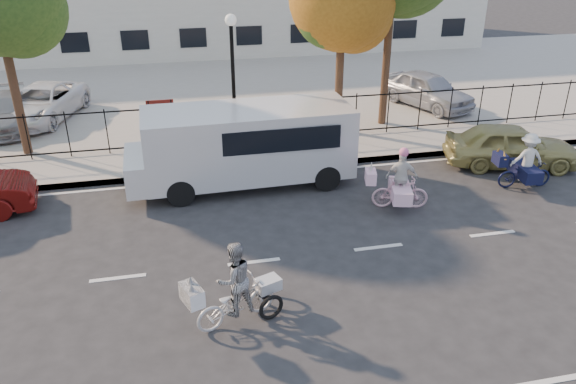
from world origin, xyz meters
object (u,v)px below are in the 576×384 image
object	(u,v)px
lot_car_d	(427,89)
gold_sedan	(511,146)
white_van	(244,144)
lot_car_a	(4,112)
zebra_trike	(235,292)
unicorn_bike	(400,186)
lamppost	(232,59)
lot_car_b	(42,103)
bull_bike	(525,166)

from	to	relation	value
lot_car_d	gold_sedan	bearing A→B (deg)	-111.13
white_van	lot_car_a	xyz separation A→B (m)	(-7.91, 6.34, -0.51)
zebra_trike	gold_sedan	world-z (taller)	zebra_trike
zebra_trike	unicorn_bike	size ratio (longest dim) A/B	1.13
white_van	gold_sedan	world-z (taller)	white_van
unicorn_bike	gold_sedan	distance (m)	4.93
unicorn_bike	lot_car_d	distance (m)	9.13
zebra_trike	lamppost	bearing A→B (deg)	-28.29
lamppost	lot_car_b	xyz separation A→B (m)	(-6.78, 4.54, -2.32)
lot_car_b	zebra_trike	bearing A→B (deg)	-50.21
lot_car_b	gold_sedan	bearing A→B (deg)	-9.72
zebra_trike	unicorn_bike	world-z (taller)	unicorn_bike
lot_car_a	lot_car_b	world-z (taller)	lot_car_b
unicorn_bike	bull_bike	size ratio (longest dim) A/B	0.99
lamppost	bull_bike	size ratio (longest dim) A/B	2.42
zebra_trike	lot_car_d	distance (m)	15.05
bull_bike	lot_car_b	world-z (taller)	bull_bike
white_van	zebra_trike	bearing A→B (deg)	-101.42
bull_bike	white_van	distance (m)	8.10
lot_car_a	gold_sedan	bearing A→B (deg)	-31.65
lot_car_d	zebra_trike	bearing A→B (deg)	-150.09
white_van	lot_car_b	xyz separation A→B (m)	(-6.72, 7.09, -0.47)
gold_sedan	lot_car_b	size ratio (longest dim) A/B	0.86
bull_bike	white_van	bearing A→B (deg)	82.40
lamppost	white_van	bearing A→B (deg)	-91.26
white_van	lot_car_a	size ratio (longest dim) A/B	1.57
unicorn_bike	lot_car_a	xyz separation A→B (m)	(-11.70, 8.75, 0.10)
zebra_trike	lot_car_d	world-z (taller)	zebra_trike
zebra_trike	lot_car_b	world-z (taller)	zebra_trike
lot_car_b	lot_car_d	size ratio (longest dim) A/B	1.13
lot_car_a	lot_car_b	xyz separation A→B (m)	(1.18, 0.75, 0.05)
lot_car_b	white_van	bearing A→B (deg)	-29.62
gold_sedan	lot_car_b	distance (m)	16.83
white_van	gold_sedan	distance (m)	8.35
lamppost	lot_car_d	bearing A→B (deg)	20.03
bull_bike	lot_car_b	size ratio (longest dim) A/B	0.39
lot_car_b	lamppost	bearing A→B (deg)	-16.91
white_van	unicorn_bike	bearing A→B (deg)	-33.75
lot_car_d	white_van	bearing A→B (deg)	-167.71
gold_sedan	zebra_trike	bearing A→B (deg)	136.86
gold_sedan	white_van	bearing A→B (deg)	102.26
unicorn_bike	lot_car_a	world-z (taller)	unicorn_bike
lamppost	zebra_trike	bearing A→B (deg)	-97.52
bull_bike	lot_car_d	distance (m)	7.51
zebra_trike	lot_car_b	bearing A→B (deg)	2.11
white_van	lot_car_d	bearing A→B (deg)	32.47
bull_bike	gold_sedan	world-z (taller)	bull_bike
lot_car_a	bull_bike	bearing A→B (deg)	-36.69
lot_car_a	lot_car_d	xyz separation A→B (m)	(16.18, -0.79, 0.10)
lot_car_a	lot_car_d	world-z (taller)	lot_car_d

